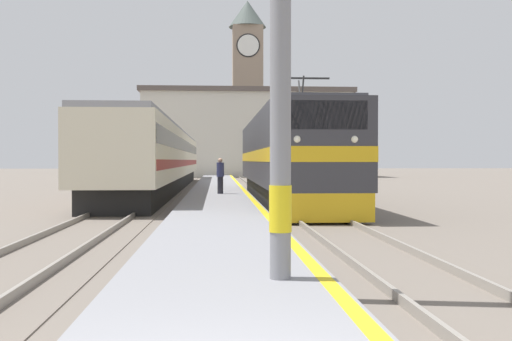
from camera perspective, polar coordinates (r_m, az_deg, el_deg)
ground_plane at (r=33.57m, az=-3.59°, el=-2.12°), size 200.00×200.00×0.00m
platform at (r=28.57m, az=-3.56°, el=-2.37°), size 2.88×140.00×0.29m
rail_track_near at (r=28.73m, az=2.24°, el=-2.57°), size 2.83×140.00×0.16m
rail_track_far at (r=28.77m, az=-10.41°, el=-2.59°), size 2.84×140.00×0.16m
locomotive_train at (r=26.14m, az=2.82°, el=1.25°), size 2.92×19.60×4.76m
passenger_train at (r=37.02m, az=-8.92°, el=1.21°), size 2.92×36.91×3.63m
person_on_platform at (r=27.28m, az=-3.42°, el=-0.43°), size 0.34×0.34×1.63m
clock_tower at (r=77.45m, az=-0.82°, el=8.45°), size 4.75×4.75×22.24m
station_building at (r=65.19m, az=-0.90°, el=3.56°), size 22.69×7.27×9.45m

